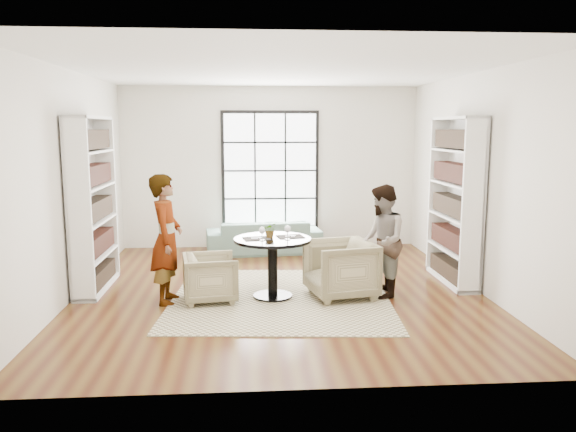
{
  "coord_description": "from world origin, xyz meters",
  "views": [
    {
      "loc": [
        -0.43,
        -7.54,
        2.24
      ],
      "look_at": [
        0.15,
        0.4,
        0.99
      ],
      "focal_mm": 35.0,
      "sensor_mm": 36.0,
      "label": 1
    }
  ],
  "objects": [
    {
      "name": "sofa",
      "position": [
        -0.14,
        2.45,
        0.3
      ],
      "size": [
        2.11,
        1.0,
        0.6
      ],
      "primitive_type": "imported",
      "rotation": [
        0.0,
        0.0,
        3.24
      ],
      "color": "slate",
      "rests_on": "ground"
    },
    {
      "name": "wine_glass_left",
      "position": [
        -0.25,
        -0.46,
        0.94
      ],
      "size": [
        0.08,
        0.08,
        0.18
      ],
      "color": "silver",
      "rests_on": "pedestal_table"
    },
    {
      "name": "armchair_left",
      "position": [
        -0.92,
        -0.4,
        0.31
      ],
      "size": [
        0.77,
        0.76,
        0.62
      ],
      "primitive_type": "imported",
      "rotation": [
        0.0,
        0.0,
        1.72
      ],
      "color": "tan",
      "rests_on": "ground"
    },
    {
      "name": "flower_centerpiece",
      "position": [
        -0.14,
        -0.28,
        0.91
      ],
      "size": [
        0.2,
        0.18,
        0.2
      ],
      "primitive_type": "imported",
      "rotation": [
        0.0,
        0.0,
        -0.11
      ],
      "color": "gray",
      "rests_on": "pedestal_table"
    },
    {
      "name": "ground",
      "position": [
        0.0,
        0.0,
        0.0
      ],
      "size": [
        6.0,
        6.0,
        0.0
      ],
      "primitive_type": "plane",
      "color": "#553814"
    },
    {
      "name": "placemat_left",
      "position": [
        -0.32,
        -0.35,
        0.81
      ],
      "size": [
        0.38,
        0.32,
        0.01
      ],
      "primitive_type": "cube",
      "rotation": [
        0.0,
        0.0,
        0.18
      ],
      "color": "black",
      "rests_on": "pedestal_table"
    },
    {
      "name": "cutlery_left",
      "position": [
        -0.32,
        -0.35,
        0.82
      ],
      "size": [
        0.18,
        0.24,
        0.01
      ],
      "primitive_type": null,
      "rotation": [
        0.0,
        0.0,
        0.18
      ],
      "color": "silver",
      "rests_on": "placemat_left"
    },
    {
      "name": "cutlery_right",
      "position": [
        0.13,
        -0.24,
        0.82
      ],
      "size": [
        0.18,
        0.24,
        0.01
      ],
      "primitive_type": null,
      "rotation": [
        0.0,
        0.0,
        0.18
      ],
      "color": "silver",
      "rests_on": "placemat_right"
    },
    {
      "name": "room_shell",
      "position": [
        0.0,
        0.54,
        1.26
      ],
      "size": [
        6.0,
        6.01,
        6.0
      ],
      "color": "silver",
      "rests_on": "ground"
    },
    {
      "name": "pedestal_table",
      "position": [
        -0.11,
        -0.32,
        0.59
      ],
      "size": [
        1.02,
        1.02,
        0.81
      ],
      "rotation": [
        0.0,
        0.0,
        0.18
      ],
      "color": "black",
      "rests_on": "ground"
    },
    {
      "name": "rug",
      "position": [
        -0.0,
        -0.34,
        0.01
      ],
      "size": [
        3.07,
        3.07,
        0.01
      ],
      "primitive_type": "cube",
      "rotation": [
        0.0,
        0.0,
        -0.08
      ],
      "color": "beige",
      "rests_on": "ground"
    },
    {
      "name": "armchair_right",
      "position": [
        0.79,
        -0.35,
        0.38
      ],
      "size": [
        0.99,
        0.97,
        0.77
      ],
      "primitive_type": "imported",
      "rotation": [
        0.0,
        0.0,
        -1.36
      ],
      "color": "#BEBA87",
      "rests_on": "ground"
    },
    {
      "name": "placemat_right",
      "position": [
        0.13,
        -0.24,
        0.81
      ],
      "size": [
        0.38,
        0.32,
        0.01
      ],
      "primitive_type": "cube",
      "rotation": [
        0.0,
        0.0,
        0.18
      ],
      "color": "black",
      "rests_on": "pedestal_table"
    },
    {
      "name": "person_right",
      "position": [
        1.34,
        -0.35,
        0.75
      ],
      "size": [
        0.65,
        0.79,
        1.51
      ],
      "primitive_type": "imported",
      "rotation": [
        0.0,
        0.0,
        -1.68
      ],
      "color": "gray",
      "rests_on": "ground"
    },
    {
      "name": "person_left",
      "position": [
        -1.47,
        -0.4,
        0.83
      ],
      "size": [
        0.42,
        0.62,
        1.67
      ],
      "primitive_type": "imported",
      "rotation": [
        0.0,
        0.0,
        1.54
      ],
      "color": "gray",
      "rests_on": "ground"
    },
    {
      "name": "wine_glass_right",
      "position": [
        0.08,
        -0.43,
        0.94
      ],
      "size": [
        0.09,
        0.09,
        0.19
      ],
      "color": "silver",
      "rests_on": "pedestal_table"
    }
  ]
}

